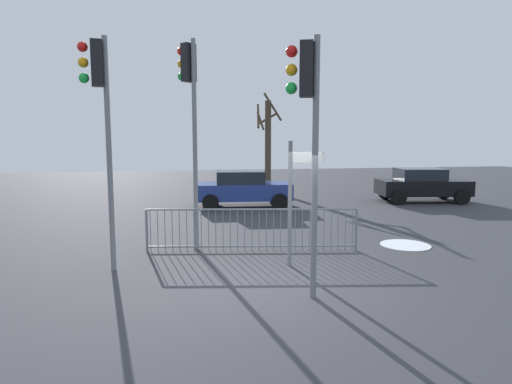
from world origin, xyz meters
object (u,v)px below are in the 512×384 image
Objects in this scene: traffic_light_rear_right at (190,98)px; bare_tree_left at (268,142)px; direction_sign_post at (293,196)px; car_blue_mid at (243,188)px; traffic_light_rear_left at (100,101)px; car_black_near at (422,184)px; traffic_light_mid_left at (307,109)px.

bare_tree_left is at bearing 26.72° from traffic_light_rear_right.
car_blue_mid is (0.16, 8.33, -0.77)m from direction_sign_post.
direction_sign_post is (3.97, -0.35, -1.99)m from traffic_light_rear_left.
traffic_light_rear_left reaches higher than car_blue_mid.
traffic_light_rear_right is 2.42m from traffic_light_rear_left.
traffic_light_mid_left is at bearing -121.15° from car_black_near.
direction_sign_post is 13.52m from bare_tree_left.
car_blue_mid is 5.68m from bare_tree_left.
traffic_light_rear_right reaches higher than direction_sign_post.
traffic_light_rear_right is at bearing -139.49° from car_black_near.
traffic_light_rear_right is at bearing -104.83° from car_blue_mid.
traffic_light_rear_right reaches higher than bare_tree_left.
car_blue_mid and car_black_near have the same top height.
traffic_light_rear_right is at bearing 45.00° from traffic_light_mid_left.
traffic_light_rear_left is at bearing 78.03° from traffic_light_mid_left.
traffic_light_rear_right is 1.07× the size of traffic_light_rear_left.
traffic_light_rear_right reaches higher than car_black_near.
traffic_light_rear_right is 1.88× the size of direction_sign_post.
traffic_light_mid_left reaches higher than car_blue_mid.
direction_sign_post reaches higher than car_blue_mid.
traffic_light_rear_right is 1.15× the size of traffic_light_mid_left.
traffic_light_rear_left is at bearing -112.83° from car_blue_mid.
car_blue_mid is (0.45, 10.20, -2.51)m from traffic_light_mid_left.
bare_tree_left is (4.34, 11.43, -1.19)m from traffic_light_rear_right.
traffic_light_mid_left reaches higher than car_black_near.
car_black_near is at bearing -10.36° from traffic_light_rear_right.
direction_sign_post is 8.36m from car_blue_mid.
bare_tree_left reaches higher than traffic_light_mid_left.
traffic_light_mid_left is at bearing -87.99° from car_blue_mid.
traffic_light_mid_left is 13.38m from car_black_near.
traffic_light_mid_left is (1.82, -3.74, -0.47)m from traffic_light_rear_right.
bare_tree_left is (6.20, 12.95, -0.97)m from traffic_light_rear_left.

